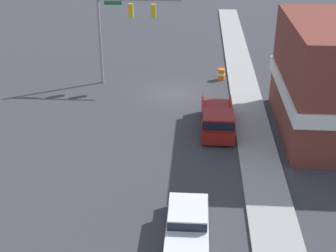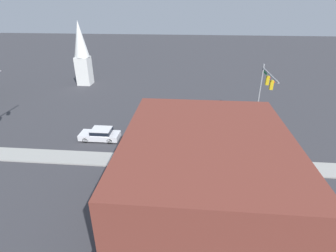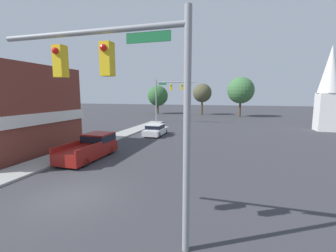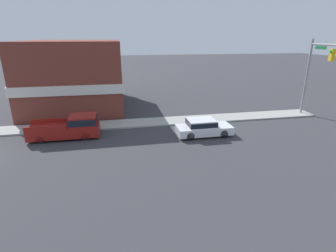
{
  "view_description": "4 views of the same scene",
  "coord_description": "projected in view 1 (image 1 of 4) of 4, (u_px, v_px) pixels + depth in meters",
  "views": [
    {
      "loc": [
        -1.82,
        34.31,
        14.33
      ],
      "look_at": [
        -0.18,
        9.29,
        1.8
      ],
      "focal_mm": 50.0,
      "sensor_mm": 36.0,
      "label": 1
    },
    {
      "loc": [
        -27.48,
        6.84,
        14.65
      ],
      "look_at": [
        -0.81,
        9.21,
        1.7
      ],
      "focal_mm": 28.0,
      "sensor_mm": 36.0,
      "label": 2
    },
    {
      "loc": [
        7.37,
        -8.67,
        4.96
      ],
      "look_at": [
        1.29,
        12.46,
        1.88
      ],
      "focal_mm": 24.0,
      "sensor_mm": 36.0,
      "label": 3
    },
    {
      "loc": [
        17.8,
        10.19,
        7.8
      ],
      "look_at": [
        1.4,
        13.43,
        2.06
      ],
      "focal_mm": 28.0,
      "sensor_mm": 36.0,
      "label": 4
    }
  ],
  "objects": [
    {
      "name": "sidewalk_curb",
      "position": [
        246.0,
        95.0,
        36.77
      ],
      "size": [
        2.4,
        60.0,
        0.14
      ],
      "color": "#9E9E99",
      "rests_on": "ground"
    },
    {
      "name": "ground_plane",
      "position": [
        173.0,
        94.0,
        37.14
      ],
      "size": [
        200.0,
        200.0,
        0.0
      ],
      "primitive_type": "plane",
      "color": "#38383D"
    },
    {
      "name": "car_lead",
      "position": [
        188.0,
        221.0,
        21.59
      ],
      "size": [
        1.92,
        4.52,
        1.4
      ],
      "color": "black",
      "rests_on": "ground"
    },
    {
      "name": "near_signal_assembly",
      "position": [
        123.0,
        20.0,
        36.94
      ],
      "size": [
        6.67,
        0.49,
        7.44
      ],
      "color": "gray",
      "rests_on": "ground"
    },
    {
      "name": "construction_barrel",
      "position": [
        221.0,
        74.0,
        39.78
      ],
      "size": [
        0.62,
        0.62,
        0.97
      ],
      "color": "orange",
      "rests_on": "ground"
    },
    {
      "name": "pickup_truck_parked",
      "position": [
        217.0,
        120.0,
        30.88
      ],
      "size": [
        2.09,
        5.43,
        1.79
      ],
      "color": "black",
      "rests_on": "ground"
    }
  ]
}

